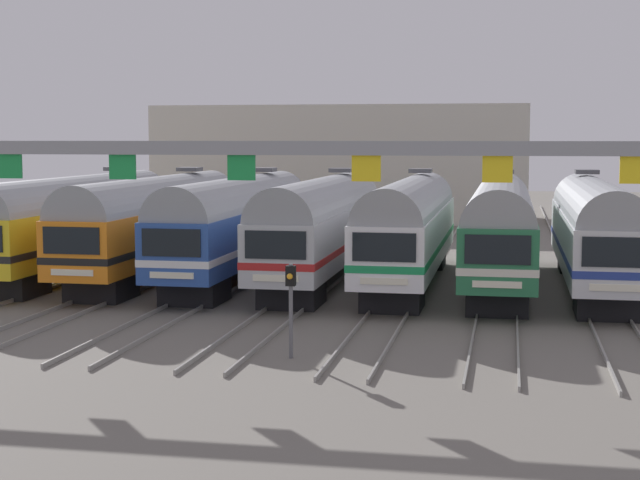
% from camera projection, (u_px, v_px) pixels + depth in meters
% --- Properties ---
extents(ground_plane, '(160.00, 160.00, 0.00)m').
position_uv_depth(ground_plane, '(322.00, 282.00, 44.56)').
color(ground_plane, slate).
extents(track_bed, '(25.34, 70.00, 0.15)m').
position_uv_depth(track_bed, '(373.00, 242.00, 61.15)').
color(track_bed, gray).
rests_on(track_bed, ground).
extents(commuter_train_yellow, '(2.88, 18.06, 5.05)m').
position_uv_depth(commuter_train_yellow, '(77.00, 220.00, 46.54)').
color(commuter_train_yellow, gold).
rests_on(commuter_train_yellow, ground).
extents(commuter_train_orange, '(2.88, 18.06, 5.05)m').
position_uv_depth(commuter_train_orange, '(156.00, 221.00, 45.79)').
color(commuter_train_orange, orange).
rests_on(commuter_train_orange, ground).
extents(commuter_train_blue, '(2.88, 18.06, 5.05)m').
position_uv_depth(commuter_train_blue, '(238.00, 222.00, 45.03)').
color(commuter_train_blue, '#284C9E').
rests_on(commuter_train_blue, ground).
extents(commuter_train_stainless, '(2.88, 18.06, 5.05)m').
position_uv_depth(commuter_train_stainless, '(322.00, 224.00, 44.28)').
color(commuter_train_stainless, '#B2B5BA').
rests_on(commuter_train_stainless, ground).
extents(commuter_train_white, '(2.88, 18.06, 5.05)m').
position_uv_depth(commuter_train_white, '(410.00, 225.00, 43.53)').
color(commuter_train_white, white).
rests_on(commuter_train_white, ground).
extents(commuter_train_green, '(2.88, 18.06, 5.05)m').
position_uv_depth(commuter_train_green, '(500.00, 227.00, 42.77)').
color(commuter_train_green, '#236B42').
rests_on(commuter_train_green, ground).
extents(commuter_train_silver, '(2.88, 18.06, 5.05)m').
position_uv_depth(commuter_train_silver, '(594.00, 228.00, 42.02)').
color(commuter_train_silver, silver).
rests_on(commuter_train_silver, ground).
extents(catenary_gantry, '(29.07, 0.44, 6.97)m').
position_uv_depth(catenary_gantry, '(241.00, 174.00, 30.82)').
color(catenary_gantry, gray).
rests_on(catenary_gantry, ground).
extents(yard_signal_mast, '(0.28, 0.35, 2.84)m').
position_uv_depth(yard_signal_mast, '(291.00, 293.00, 29.05)').
color(yard_signal_mast, '#59595E').
rests_on(yard_signal_mast, ground).
extents(maintenance_building, '(29.30, 10.00, 9.08)m').
position_uv_depth(maintenance_building, '(343.00, 163.00, 79.13)').
color(maintenance_building, beige).
rests_on(maintenance_building, ground).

